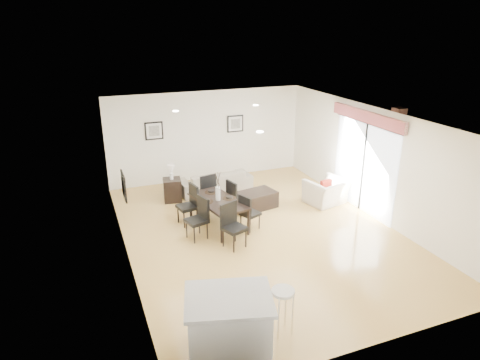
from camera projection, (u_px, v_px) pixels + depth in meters
name	position (u px, v px, depth m)	size (l,w,h in m)	color
ground	(260.00, 232.00, 9.92)	(8.00, 8.00, 0.00)	tan
wall_back	(207.00, 136.00, 12.94)	(6.00, 0.04, 2.70)	white
wall_front	(378.00, 269.00, 5.96)	(6.00, 0.04, 2.70)	white
wall_left	(122.00, 197.00, 8.42)	(0.04, 8.00, 2.70)	white
wall_right	(373.00, 162.00, 10.48)	(0.04, 8.00, 2.70)	white
ceiling	(262.00, 118.00, 8.98)	(6.00, 8.00, 0.02)	white
sofa	(215.00, 181.00, 12.26)	(2.07, 0.81, 0.61)	gray
armchair	(326.00, 192.00, 11.41)	(1.02, 0.89, 0.66)	beige
courtyard_plant_a	(460.00, 190.00, 11.50)	(0.61, 0.53, 0.68)	#335926
courtyard_plant_b	(412.00, 172.00, 12.77)	(0.41, 0.41, 0.73)	#335926
dining_table	(218.00, 203.00, 10.02)	(1.11, 1.75, 0.67)	black
dining_chair_wnear	(200.00, 216.00, 9.52)	(0.53, 0.53, 0.96)	black
dining_chair_wfar	(190.00, 202.00, 10.22)	(0.51, 0.51, 0.97)	black
dining_chair_enear	(248.00, 211.00, 9.89)	(0.51, 0.51, 0.87)	black
dining_chair_efar	(235.00, 197.00, 10.58)	(0.51, 0.51, 0.94)	black
dining_chair_head	(232.00, 223.00, 9.16)	(0.57, 0.57, 0.99)	black
dining_chair_foot	(206.00, 190.00, 10.92)	(0.53, 0.53, 0.99)	black
vase	(218.00, 189.00, 9.90)	(0.89, 1.36, 0.69)	white
coffee_table	(255.00, 200.00, 11.17)	(1.08, 0.65, 0.43)	black
side_table	(172.00, 190.00, 11.58)	(0.47, 0.47, 0.62)	black
table_lamp	(171.00, 170.00, 11.38)	(0.21, 0.21, 0.40)	white
cushion	(326.00, 186.00, 11.22)	(0.33, 0.10, 0.33)	maroon
kitchen_island	(229.00, 322.00, 6.28)	(1.48, 1.28, 0.89)	white
bar_stool	(283.00, 296.00, 6.50)	(0.36, 0.36, 0.78)	white
framed_print_back_left	(154.00, 131.00, 12.26)	(0.52, 0.04, 0.52)	black
framed_print_back_right	(235.00, 124.00, 13.12)	(0.52, 0.04, 0.52)	black
framed_print_left_wall	(124.00, 186.00, 8.15)	(0.04, 0.52, 0.52)	black
sliding_door	(365.00, 147.00, 10.62)	(0.12, 2.70, 2.57)	white
courtyard	(441.00, 155.00, 12.47)	(6.00, 6.00, 2.00)	gray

